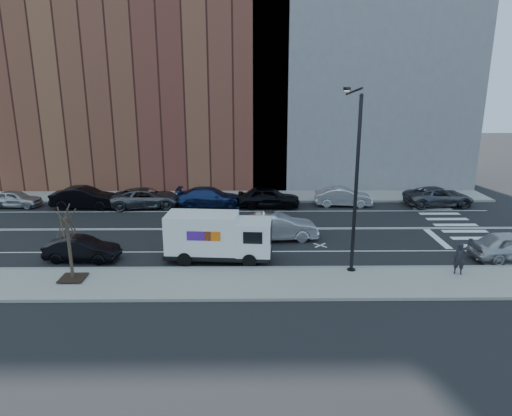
{
  "coord_description": "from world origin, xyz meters",
  "views": [
    {
      "loc": [
        1.81,
        -29.27,
        9.53
      ],
      "look_at": [
        2.15,
        0.2,
        1.4
      ],
      "focal_mm": 32.0,
      "sensor_mm": 36.0,
      "label": 1
    }
  ],
  "objects_px": {
    "fedex_van": "(218,236)",
    "far_parked_a": "(15,199)",
    "far_parked_b": "(85,198)",
    "driving_sedan": "(277,227)",
    "pedestrian": "(460,259)"
  },
  "relations": [
    {
      "from": "driving_sedan",
      "to": "pedestrian",
      "type": "distance_m",
      "value": 10.59
    },
    {
      "from": "far_parked_a",
      "to": "far_parked_b",
      "type": "relative_size",
      "value": 0.78
    },
    {
      "from": "far_parked_a",
      "to": "far_parked_b",
      "type": "distance_m",
      "value": 5.61
    },
    {
      "from": "fedex_van",
      "to": "driving_sedan",
      "type": "distance_m",
      "value": 4.92
    },
    {
      "from": "fedex_van",
      "to": "pedestrian",
      "type": "distance_m",
      "value": 12.58
    },
    {
      "from": "far_parked_a",
      "to": "pedestrian",
      "type": "bearing_deg",
      "value": -111.91
    },
    {
      "from": "fedex_van",
      "to": "far_parked_a",
      "type": "relative_size",
      "value": 1.5
    },
    {
      "from": "fedex_van",
      "to": "pedestrian",
      "type": "xyz_separation_m",
      "value": [
        12.35,
        -2.34,
        -0.44
      ]
    },
    {
      "from": "fedex_van",
      "to": "driving_sedan",
      "type": "xyz_separation_m",
      "value": [
        3.47,
        3.44,
        -0.57
      ]
    },
    {
      "from": "pedestrian",
      "to": "fedex_van",
      "type": "bearing_deg",
      "value": -170.07
    },
    {
      "from": "fedex_van",
      "to": "driving_sedan",
      "type": "relative_size",
      "value": 1.19
    },
    {
      "from": "fedex_van",
      "to": "driving_sedan",
      "type": "height_order",
      "value": "fedex_van"
    },
    {
      "from": "driving_sedan",
      "to": "pedestrian",
      "type": "xyz_separation_m",
      "value": [
        8.88,
        -5.78,
        0.13
      ]
    },
    {
      "from": "far_parked_b",
      "to": "driving_sedan",
      "type": "xyz_separation_m",
      "value": [
        14.65,
        -7.6,
        -0.01
      ]
    },
    {
      "from": "far_parked_a",
      "to": "pedestrian",
      "type": "relative_size",
      "value": 2.47
    }
  ]
}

